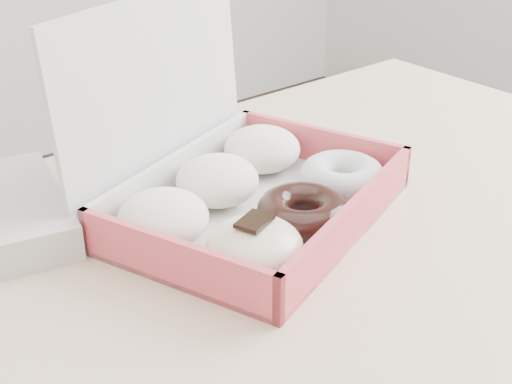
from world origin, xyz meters
TOP-DOWN VIEW (x-y plane):
  - table at (0.00, 0.00)m, footprint 1.20×0.80m
  - donut_box at (-0.02, 0.10)m, footprint 0.41×0.37m

SIDE VIEW (x-z plane):
  - table at x=0.00m, z-range 0.30..1.05m
  - donut_box at x=-0.02m, z-range 0.67..0.91m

